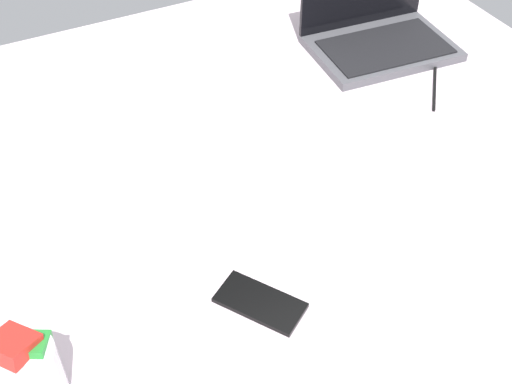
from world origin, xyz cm
name	(u,v)px	position (x,y,z in cm)	size (l,w,h in cm)	color
bed_mattress	(223,218)	(0.00, 0.00, 9.00)	(180.00, 140.00, 18.00)	silver
laptop	(377,29)	(54.43, 28.72, 22.41)	(34.72, 25.54, 23.00)	#4C4C51
snack_cup	(29,373)	(-41.66, -28.34, 23.99)	(9.23, 9.92, 13.72)	silver
cell_phone	(260,303)	(-6.24, -28.17, 18.40)	(6.80, 14.00, 0.80)	black
charger_cable	(435,88)	(55.75, 7.11, 18.30)	(17.00, 0.60, 0.60)	black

